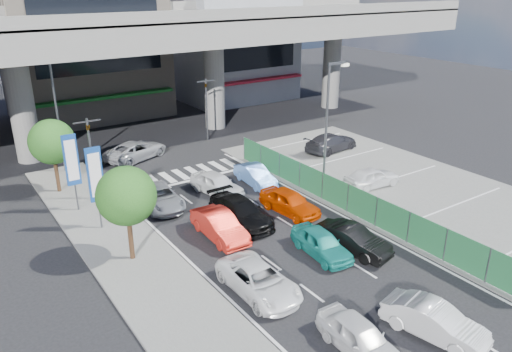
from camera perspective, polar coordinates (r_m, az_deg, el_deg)
ground at (r=25.19m, az=4.73°, el=-8.79°), size 120.00×120.00×0.00m
parking_lot at (r=33.63m, az=17.34°, el=-1.59°), size 12.00×28.00×0.06m
sidewalk_left at (r=25.24m, az=-13.89°, el=-9.18°), size 4.00×30.00×0.12m
fence_run at (r=28.67m, az=11.83°, el=-3.22°), size 0.16×22.00×1.80m
expressway at (r=41.34m, az=-15.03°, el=15.42°), size 64.00×14.00×10.75m
building_center at (r=51.87m, az=-19.20°, el=14.68°), size 14.00×10.90×15.00m
building_east at (r=57.54m, az=-2.80°, el=14.86°), size 12.00×10.90×12.00m
traffic_light_left at (r=31.01m, az=-18.52°, el=4.02°), size 1.60×1.24×5.20m
traffic_light_right at (r=41.59m, az=-5.73°, el=9.31°), size 1.60×1.24×5.20m
street_lamp_right at (r=31.99m, az=8.34°, el=7.00°), size 1.65×0.22×8.00m
street_lamp_left at (r=36.43m, az=-21.62°, el=7.49°), size 1.65×0.22×8.00m
signboard_near at (r=27.37m, az=-17.87°, el=-0.12°), size 0.80×0.14×4.70m
signboard_far at (r=30.02m, az=-20.31°, el=1.47°), size 0.80×0.14×4.70m
tree_near at (r=23.75m, az=-14.60°, el=-2.25°), size 2.80×2.80×4.80m
tree_far at (r=33.16m, az=-22.30°, el=3.62°), size 2.80×2.80×4.80m
van_white_back_left at (r=19.32m, az=11.78°, el=-17.60°), size 1.65×3.79×1.27m
hatch_white_back_mid at (r=20.76m, az=19.72°, el=-15.37°), size 2.28×4.19×1.31m
sedan_white_mid_left at (r=21.94m, az=0.31°, el=-11.81°), size 2.09×4.51×1.25m
taxi_teal_mid at (r=24.88m, az=7.49°, el=-7.61°), size 1.84×3.89×1.29m
hatch_black_mid_right at (r=25.39m, az=10.88°, el=-7.15°), size 2.29×4.26×1.33m
taxi_orange_left at (r=26.27m, az=-4.19°, el=-5.69°), size 1.57×4.22×1.38m
sedan_black_mid at (r=27.74m, az=-1.76°, el=-4.09°), size 2.00×4.78×1.38m
taxi_orange_right at (r=28.97m, az=3.86°, el=-2.97°), size 2.03×4.20×1.38m
wagon_silver_front_left at (r=30.27m, az=-10.91°, el=-2.39°), size 2.35×4.51×1.21m
sedan_white_front_mid at (r=31.53m, az=-4.50°, el=-0.90°), size 2.30×4.23×1.37m
kei_truck_front_right at (r=32.94m, az=-0.08°, el=0.08°), size 1.57×3.88×1.25m
crossing_wagon_silver at (r=38.68m, az=-13.54°, el=2.88°), size 5.52×4.07×1.40m
parked_sedan_white at (r=33.24m, az=13.10°, el=-0.13°), size 4.00×1.88×1.33m
parked_sedan_dgrey at (r=39.72m, az=8.60°, el=3.83°), size 4.99×2.54×1.39m
traffic_cone at (r=32.25m, az=10.71°, el=-1.14°), size 0.50×0.50×0.78m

